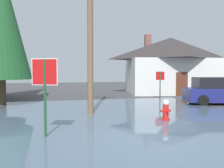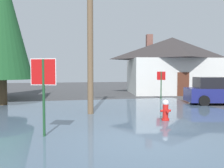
{
  "view_description": "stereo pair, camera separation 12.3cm",
  "coord_description": "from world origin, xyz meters",
  "px_view_note": "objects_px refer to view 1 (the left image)",
  "views": [
    {
      "loc": [
        -2.54,
        -6.07,
        2.0
      ],
      "look_at": [
        0.0,
        4.63,
        1.44
      ],
      "focal_mm": 37.15,
      "sensor_mm": 36.0,
      "label": 1
    },
    {
      "loc": [
        -2.42,
        -6.1,
        2.0
      ],
      "look_at": [
        0.0,
        4.63,
        1.44
      ],
      "focal_mm": 37.15,
      "sensor_mm": 36.0,
      "label": 2
    }
  ],
  "objects_px": {
    "utility_pole": "(90,25)",
    "stop_sign_far": "(160,80)",
    "house": "(170,64)",
    "stop_sign_near": "(45,81)",
    "fire_hydrant": "(166,110)",
    "pine_tree_tall_left": "(0,19)",
    "parked_car": "(221,91)"
  },
  "relations": [
    {
      "from": "stop_sign_near",
      "to": "stop_sign_far",
      "type": "xyz_separation_m",
      "value": [
        7.67,
        8.29,
        -0.29
      ]
    },
    {
      "from": "stop_sign_near",
      "to": "fire_hydrant",
      "type": "xyz_separation_m",
      "value": [
        4.69,
        1.37,
        -1.31
      ]
    },
    {
      "from": "fire_hydrant",
      "to": "stop_sign_near",
      "type": "bearing_deg",
      "value": -163.77
    },
    {
      "from": "stop_sign_far",
      "to": "house",
      "type": "relative_size",
      "value": 0.22
    },
    {
      "from": "utility_pole",
      "to": "parked_car",
      "type": "relative_size",
      "value": 1.64
    },
    {
      "from": "utility_pole",
      "to": "parked_car",
      "type": "xyz_separation_m",
      "value": [
        8.49,
        1.65,
        -3.38
      ]
    },
    {
      "from": "utility_pole",
      "to": "parked_car",
      "type": "height_order",
      "value": "utility_pole"
    },
    {
      "from": "stop_sign_near",
      "to": "utility_pole",
      "type": "height_order",
      "value": "utility_pole"
    },
    {
      "from": "fire_hydrant",
      "to": "house",
      "type": "relative_size",
      "value": 0.09
    },
    {
      "from": "utility_pole",
      "to": "pine_tree_tall_left",
      "type": "xyz_separation_m",
      "value": [
        -4.75,
        4.16,
        0.98
      ]
    },
    {
      "from": "parked_car",
      "to": "stop_sign_near",
      "type": "bearing_deg",
      "value": -153.41
    },
    {
      "from": "parked_car",
      "to": "pine_tree_tall_left",
      "type": "relative_size",
      "value": 0.56
    },
    {
      "from": "stop_sign_far",
      "to": "utility_pole",
      "type": "bearing_deg",
      "value": -140.59
    },
    {
      "from": "stop_sign_far",
      "to": "house",
      "type": "height_order",
      "value": "house"
    },
    {
      "from": "stop_sign_far",
      "to": "house",
      "type": "bearing_deg",
      "value": 55.61
    },
    {
      "from": "stop_sign_far",
      "to": "house",
      "type": "distance_m",
      "value": 6.12
    },
    {
      "from": "stop_sign_far",
      "to": "pine_tree_tall_left",
      "type": "bearing_deg",
      "value": -176.81
    },
    {
      "from": "stop_sign_far",
      "to": "house",
      "type": "xyz_separation_m",
      "value": [
        3.38,
        4.94,
        1.32
      ]
    },
    {
      "from": "utility_pole",
      "to": "stop_sign_far",
      "type": "height_order",
      "value": "utility_pole"
    },
    {
      "from": "utility_pole",
      "to": "stop_sign_far",
      "type": "relative_size",
      "value": 3.89
    },
    {
      "from": "stop_sign_far",
      "to": "parked_car",
      "type": "distance_m",
      "value": 4.16
    },
    {
      "from": "fire_hydrant",
      "to": "stop_sign_far",
      "type": "relative_size",
      "value": 0.43
    },
    {
      "from": "fire_hydrant",
      "to": "stop_sign_far",
      "type": "height_order",
      "value": "stop_sign_far"
    },
    {
      "from": "stop_sign_near",
      "to": "fire_hydrant",
      "type": "distance_m",
      "value": 5.06
    },
    {
      "from": "pine_tree_tall_left",
      "to": "stop_sign_far",
      "type": "bearing_deg",
      "value": 3.19
    },
    {
      "from": "utility_pole",
      "to": "pine_tree_tall_left",
      "type": "bearing_deg",
      "value": 138.78
    },
    {
      "from": "pine_tree_tall_left",
      "to": "fire_hydrant",
      "type": "bearing_deg",
      "value": -40.01
    },
    {
      "from": "stop_sign_near",
      "to": "parked_car",
      "type": "height_order",
      "value": "stop_sign_near"
    },
    {
      "from": "fire_hydrant",
      "to": "parked_car",
      "type": "xyz_separation_m",
      "value": [
        5.69,
        3.83,
        0.37
      ]
    },
    {
      "from": "utility_pole",
      "to": "stop_sign_near",
      "type": "bearing_deg",
      "value": -118.1
    },
    {
      "from": "house",
      "to": "parked_car",
      "type": "xyz_separation_m",
      "value": [
        -0.66,
        -8.03,
        -1.96
      ]
    },
    {
      "from": "fire_hydrant",
      "to": "house",
      "type": "xyz_separation_m",
      "value": [
        6.36,
        11.86,
        2.34
      ]
    }
  ]
}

